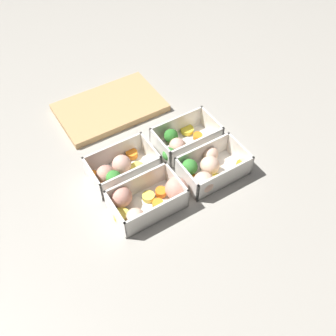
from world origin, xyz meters
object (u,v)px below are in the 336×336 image
at_px(container_near_right, 208,169).
at_px(container_far_right, 182,141).
at_px(container_near_left, 148,199).
at_px(container_far_left, 119,169).

relative_size(container_near_right, container_far_right, 1.01).
xyz_separation_m(container_near_left, container_near_right, (0.16, -0.00, 0.00)).
bearing_deg(container_near_right, container_near_left, 179.91).
height_order(container_near_right, container_far_right, same).
relative_size(container_near_left, container_far_left, 1.23).
relative_size(container_near_left, container_far_right, 1.19).
relative_size(container_near_right, container_far_left, 1.05).
bearing_deg(container_near_left, container_far_right, 34.19).
distance_m(container_near_right, container_far_left, 0.21).
xyz_separation_m(container_far_left, container_far_right, (0.18, -0.00, -0.00)).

